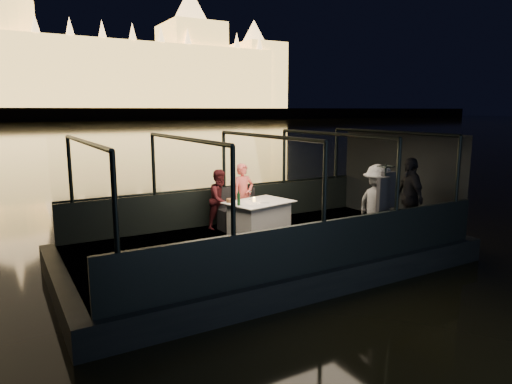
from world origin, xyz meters
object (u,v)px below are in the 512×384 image
dining_table_central (259,218)px  wine_bottle (239,199)px  person_man_maroon (221,198)px  passenger_stripe (377,206)px  chair_port_left (229,211)px  person_woman_coral (243,196)px  chair_port_right (250,208)px  passenger_dark (409,199)px  coat_stand (384,207)px

dining_table_central → wine_bottle: wine_bottle is taller
person_man_maroon → passenger_stripe: bearing=-71.7°
person_man_maroon → chair_port_left: bearing=-73.7°
person_woman_coral → person_man_maroon: (-0.63, -0.02, 0.00)m
chair_port_right → passenger_dark: size_ratio=0.50×
person_man_maroon → wine_bottle: size_ratio=4.33×
chair_port_left → person_man_maroon: person_man_maroon is taller
dining_table_central → chair_port_left: size_ratio=1.45×
wine_bottle → coat_stand: bearing=-44.9°
dining_table_central → person_woman_coral: person_woman_coral is taller
passenger_stripe → wine_bottle: passenger_stripe is taller
passenger_dark → wine_bottle: bearing=-94.7°
coat_stand → passenger_dark: 1.38m
dining_table_central → chair_port_left: 0.80m
person_woman_coral → person_man_maroon: 0.63m
passenger_stripe → passenger_dark: (1.14, 0.17, 0.00)m
wine_bottle → person_man_maroon: bearing=87.9°
person_woman_coral → chair_port_left: bearing=-161.6°
coat_stand → person_woman_coral: (-1.52, 3.19, -0.15)m
person_man_maroon → passenger_dark: 4.36m
dining_table_central → chair_port_right: 0.82m
chair_port_right → person_woman_coral: (-0.14, 0.10, 0.30)m
passenger_dark → coat_stand: bearing=-48.1°
dining_table_central → person_man_maroon: person_man_maroon is taller
chair_port_left → wine_bottle: 0.95m
person_woman_coral → wine_bottle: size_ratio=4.63×
dining_table_central → chair_port_right: bearing=75.6°
person_man_maroon → passenger_dark: passenger_dark is taller
coat_stand → passenger_dark: bearing=20.6°
chair_port_left → person_man_maroon: size_ratio=0.69×
dining_table_central → passenger_stripe: bearing=-49.1°
person_woman_coral → passenger_dark: size_ratio=0.86×
chair_port_left → chair_port_right: (0.63, 0.11, 0.00)m
chair_port_left → coat_stand: (2.01, -2.99, 0.45)m
chair_port_left → passenger_stripe: passenger_stripe is taller
person_man_maroon → passenger_stripe: 3.66m
person_man_maroon → passenger_dark: bearing=-58.4°
dining_table_central → chair_port_right: (0.20, 0.79, 0.06)m
chair_port_right → coat_stand: (1.38, -3.10, 0.45)m
person_woman_coral → person_man_maroon: bearing=177.3°
passenger_stripe → passenger_dark: passenger_dark is taller
dining_table_central → chair_port_right: size_ratio=1.60×
person_woman_coral → passenger_stripe: 3.32m
chair_port_left → person_woman_coral: (0.49, 0.20, 0.30)m
chair_port_right → coat_stand: bearing=-44.1°
person_woman_coral → passenger_dark: bearing=-48.2°
chair_port_left → person_man_maroon: 0.38m
passenger_stripe → passenger_dark: size_ratio=0.96×
dining_table_central → passenger_dark: passenger_dark is taller
wine_bottle → passenger_stripe: bearing=-38.7°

